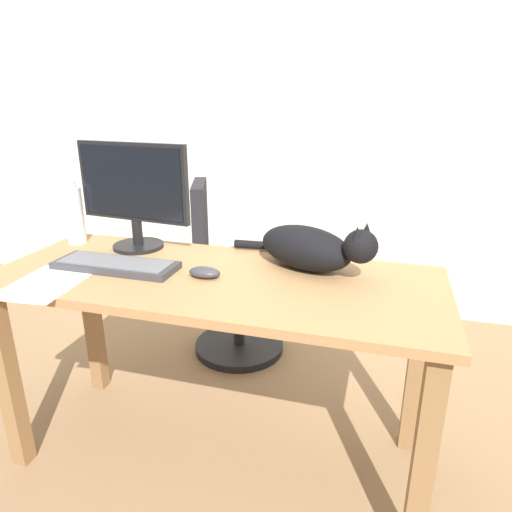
# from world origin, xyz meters

# --- Properties ---
(ground_plane) EXTENTS (8.00, 8.00, 0.00)m
(ground_plane) POSITION_xyz_m (0.00, 0.00, 0.00)
(ground_plane) COLOR #846647
(back_wall) EXTENTS (6.00, 0.04, 2.60)m
(back_wall) POSITION_xyz_m (0.00, 1.51, 1.30)
(back_wall) COLOR beige
(back_wall) RESTS_ON ground_plane
(desk) EXTENTS (1.53, 0.62, 0.75)m
(desk) POSITION_xyz_m (0.00, 0.00, 0.63)
(desk) COLOR #9E7247
(desk) RESTS_ON ground_plane
(office_chair) EXTENTS (0.51, 0.48, 0.93)m
(office_chair) POSITION_xyz_m (-0.22, 0.74, 0.40)
(office_chair) COLOR black
(office_chair) RESTS_ON ground_plane
(monitor) EXTENTS (0.48, 0.20, 0.41)m
(monitor) POSITION_xyz_m (-0.40, 0.20, 0.98)
(monitor) COLOR black
(monitor) RESTS_ON desk
(keyboard) EXTENTS (0.44, 0.15, 0.03)m
(keyboard) POSITION_xyz_m (-0.35, -0.04, 0.76)
(keyboard) COLOR #333338
(keyboard) RESTS_ON desk
(cat) EXTENTS (0.56, 0.33, 0.20)m
(cat) POSITION_xyz_m (0.30, 0.15, 0.83)
(cat) COLOR black
(cat) RESTS_ON desk
(computer_mouse) EXTENTS (0.11, 0.06, 0.04)m
(computer_mouse) POSITION_xyz_m (-0.02, -0.02, 0.77)
(computer_mouse) COLOR #333338
(computer_mouse) RESTS_ON desk
(paper_sheet) EXTENTS (0.23, 0.31, 0.00)m
(paper_sheet) POSITION_xyz_m (-0.50, -0.22, 0.75)
(paper_sheet) COLOR white
(paper_sheet) RESTS_ON desk
(water_bottle) EXTENTS (0.08, 0.08, 0.26)m
(water_bottle) POSITION_xyz_m (-0.68, 0.19, 0.87)
(water_bottle) COLOR silver
(water_bottle) RESTS_ON desk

